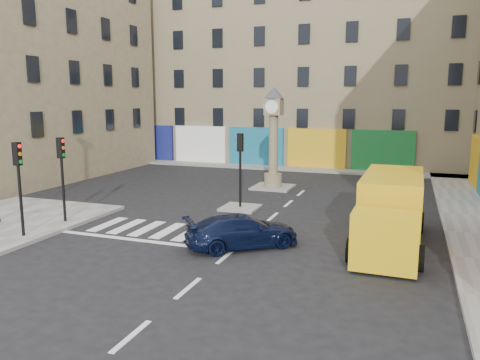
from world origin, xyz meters
The scene contains 13 objects.
ground centered at (0.00, 0.00, 0.00)m, with size 120.00×120.00×0.00m, color black.
sidewalk_right centered at (8.70, 10.00, 0.07)m, with size 2.60×30.00×0.15m, color gray.
sidewalk_far centered at (-4.00, 22.20, 0.07)m, with size 32.00×2.40×0.15m, color gray.
island_near centered at (-2.00, 8.00, 0.06)m, with size 1.80×1.80×0.12m, color gray.
island_far centered at (-2.00, 14.00, 0.06)m, with size 2.40×2.40×0.12m, color gray.
building_far centered at (-4.00, 28.00, 8.50)m, with size 32.00×10.00×17.00m, color #7D6F53.
building_left centered at (-19.00, 12.00, 7.50)m, with size 8.00×20.00×15.00m, color #8D7E5C.
traffic_light_left_near centered at (-8.30, 0.20, 2.62)m, with size 0.28×0.22×3.70m.
traffic_light_left_far centered at (-8.30, 2.60, 2.62)m, with size 0.28×0.22×3.70m.
traffic_light_island centered at (-2.00, 8.00, 2.59)m, with size 0.28×0.22×3.70m.
clock_pillar centered at (-2.00, 14.00, 3.55)m, with size 1.20×1.20×6.10m.
navy_sedan centered at (0.16, 2.24, 0.62)m, with size 1.74×4.27×1.24m, color black.
yellow_van centered at (5.34, 4.57, 1.29)m, with size 2.53×7.19×2.60m.
Camera 1 is at (5.85, -13.66, 5.46)m, focal length 35.00 mm.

